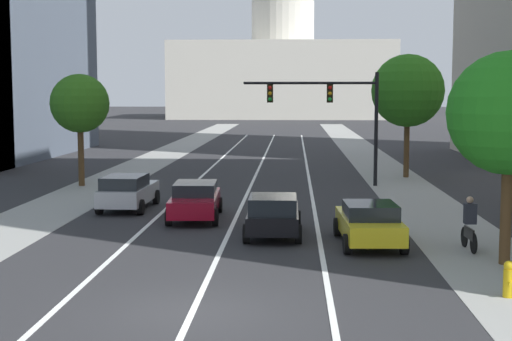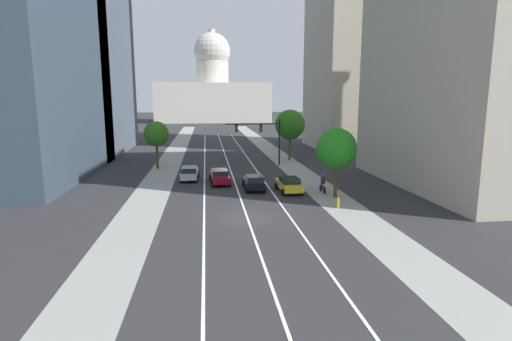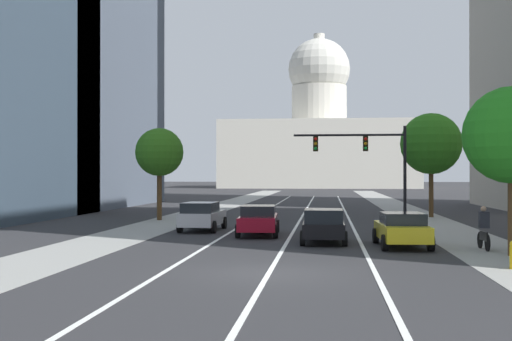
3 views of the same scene
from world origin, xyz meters
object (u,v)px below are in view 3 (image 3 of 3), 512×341
Objects in this scene: capitol_building at (319,141)px; street_tree_mid_right at (512,135)px; car_black at (324,225)px; street_tree_mid_left at (159,153)px; traffic_signal_mast at (368,154)px; cyclist at (484,228)px; street_tree_far_right at (431,144)px; car_yellow at (402,229)px; car_crimson at (258,220)px; car_silver at (202,216)px.

capitol_building is 125.81m from street_tree_mid_right.
street_tree_mid_left reaches higher than car_black.
traffic_signal_mast is 4.14× the size of cyclist.
street_tree_far_right is at bearing -21.97° from car_black.
street_tree_mid_right is at bearing -165.17° from cyclist.
capitol_building is 123.30m from car_yellow.
capitol_building reaches higher than street_tree_far_right.
car_crimson is 7.90m from car_yellow.
capitol_building is at bearing 0.46° from car_black.
capitol_building reaches higher than street_tree_mid_left.
traffic_signal_mast is 0.99× the size of street_tree_far_right.
capitol_building is 124.15m from cyclist.
street_tree_mid_right reaches higher than traffic_signal_mast.
capitol_building reaches higher than street_tree_mid_right.
street_tree_mid_right is at bearing -124.04° from car_silver.
street_tree_mid_left is at bearing 44.75° from cyclist.
car_silver is (-4.75, -115.96, -9.54)m from capitol_building.
street_tree_far_right is at bearing -37.89° from car_crimson.
car_black is 0.97× the size of car_silver.
car_silver is at bearing 144.33° from street_tree_mid_right.
street_tree_far_right is 1.21× the size of street_tree_mid_left.
street_tree_mid_left is (-10.58, 13.38, 3.59)m from car_black.
car_silver is at bearing -61.47° from street_tree_mid_left.
street_tree_mid_left is at bearing -164.65° from street_tree_far_right.
car_crimson is 0.65× the size of street_tree_far_right.
traffic_signal_mast reaches higher than cyclist.
street_tree_far_right reaches higher than car_crimson.
car_silver reaches higher than car_crimson.
traffic_signal_mast is 1.20× the size of street_tree_mid_left.
street_tree_mid_right is 24.50m from street_tree_mid_left.
street_tree_mid_right is (8.39, -125.39, -5.98)m from capitol_building.
street_tree_mid_left is (-9.00, -108.13, -5.99)m from capitol_building.
street_tree_mid_left reaches higher than car_silver.
cyclist is at bearing -105.68° from car_yellow.
car_black is at bearing 150.37° from street_tree_mid_right.
car_black is 8.42m from car_silver.
car_black is 0.97× the size of car_yellow.
car_yellow is at bearing -124.29° from car_silver.
car_crimson is 12.77m from traffic_signal_mast.
car_silver is at bearing 48.43° from car_black.
car_silver is 0.71× the size of street_tree_mid_right.
street_tree_far_right is (7.27, 18.28, 4.28)m from car_black.
traffic_signal_mast is 13.35m from street_tree_mid_left.
capitol_building is at bearing 94.90° from street_tree_far_right.
street_tree_mid_left is (-17.39, 17.26, -0.01)m from street_tree_mid_right.
car_crimson is at bearing -90.77° from capitol_building.
cyclist reaches higher than car_yellow.
traffic_signal_mast is (5.91, 10.77, 3.51)m from car_crimson.
car_crimson is 4.66m from car_black.
car_black is 14.87m from traffic_signal_mast.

